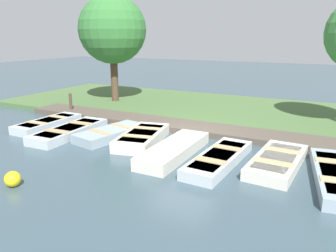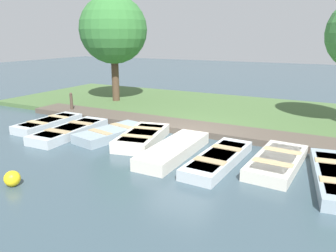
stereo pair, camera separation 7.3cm
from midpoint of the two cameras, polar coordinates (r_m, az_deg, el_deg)
ground_plane at (r=12.03m, az=2.77°, el=-2.47°), size 80.00×80.00×0.00m
shore_bank at (r=16.52m, az=10.15°, el=2.60°), size 8.00×24.00×0.22m
dock_walkway at (r=13.18m, az=5.26°, el=-0.40°), size 1.52×16.76×0.24m
rowboat_0 at (r=14.55m, az=-19.95°, el=0.47°), size 2.97×1.02×0.36m
rowboat_1 at (r=13.12m, az=-16.56°, el=-0.81°), size 3.44×1.25×0.35m
rowboat_2 at (r=12.46m, az=-9.65°, el=-1.21°), size 2.97×1.68×0.36m
rowboat_3 at (r=11.72m, az=-4.32°, el=-1.94°), size 2.99×1.75×0.41m
rowboat_4 at (r=10.43m, az=1.27°, el=-4.11°), size 3.44×1.04×0.41m
rowboat_5 at (r=9.88m, az=9.01°, el=-5.67°), size 3.41×1.17×0.34m
rowboat_6 at (r=10.06m, az=18.68°, el=-5.88°), size 3.08×1.38×0.35m
mooring_post_near at (r=16.64m, az=-16.33°, el=3.82°), size 0.14×0.14×1.06m
buoy at (r=9.24m, az=-25.29°, el=-8.28°), size 0.40×0.40×0.40m
park_tree_far_left at (r=18.31m, az=-9.38°, el=16.15°), size 3.58×3.58×5.82m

